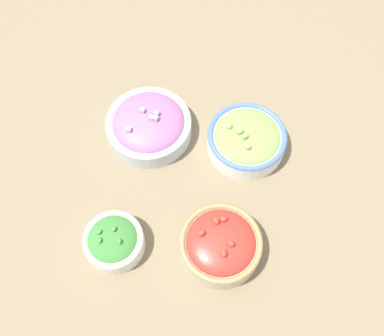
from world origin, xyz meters
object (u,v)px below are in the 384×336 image
at_px(bowl_red_onion, 149,124).
at_px(bowl_cherry_tomatoes, 221,244).
at_px(bowl_broccoli, 114,241).
at_px(bowl_lettuce, 247,139).

relative_size(bowl_red_onion, bowl_cherry_tomatoes, 1.19).
bearing_deg(bowl_broccoli, bowl_cherry_tomatoes, -94.09).
relative_size(bowl_cherry_tomatoes, bowl_broccoli, 1.36).
relative_size(bowl_cherry_tomatoes, bowl_lettuce, 0.93).
distance_m(bowl_cherry_tomatoes, bowl_lettuce, 0.25).
xyz_separation_m(bowl_red_onion, bowl_cherry_tomatoes, (-0.28, -0.14, 0.00)).
xyz_separation_m(bowl_red_onion, bowl_lettuce, (-0.04, -0.22, -0.00)).
height_order(bowl_cherry_tomatoes, bowl_broccoli, bowl_cherry_tomatoes).
bearing_deg(bowl_lettuce, bowl_cherry_tomatoes, 163.02).
distance_m(bowl_red_onion, bowl_cherry_tomatoes, 0.31).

